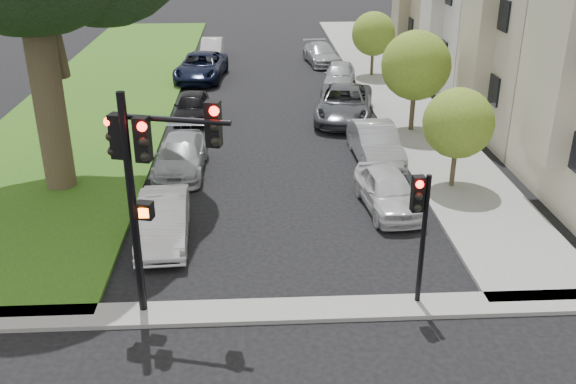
{
  "coord_description": "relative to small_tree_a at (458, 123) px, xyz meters",
  "views": [
    {
      "loc": [
        -0.9,
        -11.55,
        9.37
      ],
      "look_at": [
        0.0,
        5.0,
        2.0
      ],
      "focal_mm": 40.0,
      "sensor_mm": 36.0,
      "label": 1
    }
  ],
  "objects": [
    {
      "name": "car_parked_3",
      "position": [
        -2.26,
        14.44,
        -1.76
      ],
      "size": [
        2.41,
        4.44,
        1.43
      ],
      "primitive_type": "imported",
      "rotation": [
        0.0,
        0.0,
        -0.18
      ],
      "color": "#999BA0",
      "rests_on": "ground"
    },
    {
      "name": "car_parked_5",
      "position": [
        -9.94,
        -3.44,
        -1.79
      ],
      "size": [
        1.71,
        4.25,
        1.37
      ],
      "primitive_type": "imported",
      "rotation": [
        0.0,
        0.0,
        0.06
      ],
      "color": "silver",
      "rests_on": "ground"
    },
    {
      "name": "small_tree_a",
      "position": [
        0.0,
        0.0,
        0.0
      ],
      "size": [
        2.48,
        2.48,
        3.73
      ],
      "color": "#4A3C26",
      "rests_on": "ground"
    },
    {
      "name": "grass_strip",
      "position": [
        -15.2,
        14.5,
        -2.42
      ],
      "size": [
        8.0,
        44.0,
        0.12
      ],
      "primitive_type": "cube",
      "color": "#2C5218",
      "rests_on": "ground"
    },
    {
      "name": "car_parked_2",
      "position": [
        -2.79,
        8.53,
        -1.7
      ],
      "size": [
        3.57,
        5.98,
        1.56
      ],
      "primitive_type": "imported",
      "rotation": [
        0.0,
        0.0,
        -0.19
      ],
      "color": "#3F4247",
      "rests_on": "ground"
    },
    {
      "name": "car_parked_7",
      "position": [
        -10.1,
        8.86,
        -1.82
      ],
      "size": [
        1.62,
        3.9,
        1.32
      ],
      "primitive_type": "imported",
      "rotation": [
        0.0,
        0.0,
        -0.02
      ],
      "color": "black",
      "rests_on": "ground"
    },
    {
      "name": "small_tree_c",
      "position": [
        0.0,
        16.84,
        0.09
      ],
      "size": [
        2.57,
        2.57,
        3.86
      ],
      "color": "#4A3C26",
      "rests_on": "ground"
    },
    {
      "name": "sidewalk_cross",
      "position": [
        -6.2,
        -7.5,
        -2.42
      ],
      "size": [
        60.0,
        1.0,
        0.12
      ],
      "primitive_type": "cube",
      "color": "gray",
      "rests_on": "ground"
    },
    {
      "name": "ground",
      "position": [
        -6.2,
        -9.5,
        -2.48
      ],
      "size": [
        140.0,
        140.0,
        0.0
      ],
      "primitive_type": "plane",
      "color": "black",
      "rests_on": "ground"
    },
    {
      "name": "car_parked_4",
      "position": [
        -2.68,
        20.52,
        -1.83
      ],
      "size": [
        2.36,
        4.66,
        1.3
      ],
      "primitive_type": "imported",
      "rotation": [
        0.0,
        0.0,
        0.13
      ],
      "color": "#999BA0",
      "rests_on": "ground"
    },
    {
      "name": "traffic_signal_secondary",
      "position": [
        -3.14,
        -7.31,
        0.03
      ],
      "size": [
        0.46,
        0.37,
        3.6
      ],
      "color": "black",
      "rests_on": "ground"
    },
    {
      "name": "car_parked_9",
      "position": [
        -9.87,
        22.62,
        -1.82
      ],
      "size": [
        1.44,
        3.99,
        1.31
      ],
      "primitive_type": "imported",
      "rotation": [
        0.0,
        0.0,
        -0.01
      ],
      "color": "silver",
      "rests_on": "ground"
    },
    {
      "name": "car_parked_6",
      "position": [
        -9.96,
        2.18,
        -1.82
      ],
      "size": [
        1.92,
        4.57,
        1.32
      ],
      "primitive_type": "imported",
      "rotation": [
        0.0,
        0.0,
        -0.02
      ],
      "color": "#999BA0",
      "rests_on": "ground"
    },
    {
      "name": "car_parked_8",
      "position": [
        -10.19,
        16.75,
        -1.7
      ],
      "size": [
        3.16,
        5.81,
        1.55
      ],
      "primitive_type": "imported",
      "rotation": [
        0.0,
        0.0,
        -0.11
      ],
      "color": "black",
      "rests_on": "ground"
    },
    {
      "name": "car_parked_1",
      "position": [
        -2.29,
        2.96,
        -1.74
      ],
      "size": [
        1.75,
        4.55,
        1.48
      ],
      "primitive_type": "imported",
      "rotation": [
        0.0,
        0.0,
        0.04
      ],
      "color": "#999BA0",
      "rests_on": "ground"
    },
    {
      "name": "sidewalk_right",
      "position": [
        0.55,
        14.5,
        -2.42
      ],
      "size": [
        3.5,
        44.0,
        0.12
      ],
      "primitive_type": "cube",
      "color": "gray",
      "rests_on": "ground"
    },
    {
      "name": "car_parked_0",
      "position": [
        -2.68,
        -1.6,
        -1.79
      ],
      "size": [
        1.99,
        4.16,
        1.37
      ],
      "primitive_type": "imported",
      "rotation": [
        0.0,
        0.0,
        0.09
      ],
      "color": "silver",
      "rests_on": "ground"
    },
    {
      "name": "traffic_signal_main",
      "position": [
        -9.55,
        -7.27,
        1.46
      ],
      "size": [
        2.8,
        0.83,
        5.72
      ],
      "color": "black",
      "rests_on": "ground"
    },
    {
      "name": "small_tree_b",
      "position": [
        0.0,
        6.45,
        0.56
      ],
      "size": [
        3.05,
        3.05,
        4.57
      ],
      "color": "#4A3C26",
      "rests_on": "ground"
    }
  ]
}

